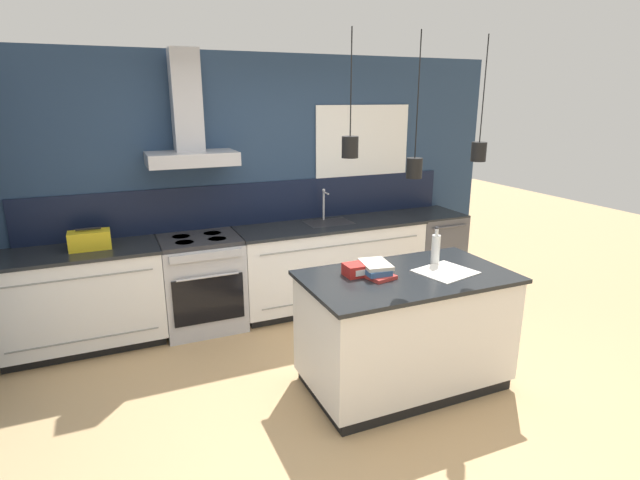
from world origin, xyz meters
name	(u,v)px	position (x,y,z in m)	size (l,w,h in m)	color
ground_plane	(336,403)	(0.00, 0.00, 0.00)	(16.00, 16.00, 0.00)	tan
wall_back	(251,181)	(-0.03, 2.00, 1.36)	(5.60, 2.11, 2.60)	navy
counter_run_left	(82,299)	(-1.69, 1.69, 0.46)	(1.37, 0.64, 0.91)	black
counter_run_sink	(330,264)	(0.73, 1.69, 0.46)	(1.99, 0.64, 1.25)	black
oven_range	(202,283)	(-0.64, 1.69, 0.46)	(0.75, 0.66, 0.91)	#B5B5BA
dishwasher	(430,250)	(2.01, 1.69, 0.46)	(0.58, 0.65, 0.91)	#4C4C51
kitchen_island	(405,330)	(0.60, 0.04, 0.46)	(1.56, 0.89, 0.91)	black
bottle_on_island	(436,248)	(0.94, 0.17, 1.03)	(0.07, 0.07, 0.30)	silver
book_stack	(374,269)	(0.37, 0.13, 0.96)	(0.27, 0.36, 0.09)	#B2332D
red_supply_box	(359,269)	(0.26, 0.18, 0.95)	(0.22, 0.15, 0.09)	red
paper_pile	(445,272)	(0.89, -0.03, 0.91)	(0.47, 0.44, 0.01)	silver
yellow_toolbox	(90,240)	(-1.57, 1.69, 0.99)	(0.34, 0.18, 0.19)	gold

